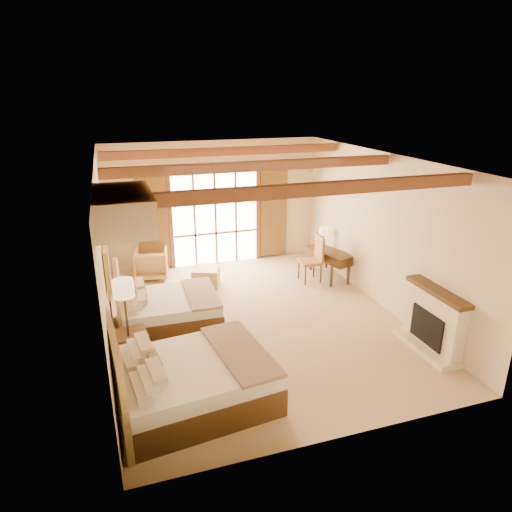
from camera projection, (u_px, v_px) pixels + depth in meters
name	position (u px, v px, depth m)	size (l,w,h in m)	color
floor	(256.00, 320.00, 9.18)	(7.00, 7.00, 0.00)	tan
wall_back	(215.00, 204.00, 11.77)	(5.50, 5.50, 0.00)	beige
wall_left	(105.00, 260.00, 7.84)	(7.00, 7.00, 0.00)	beige
wall_right	(383.00, 232.00, 9.44)	(7.00, 7.00, 0.00)	beige
ceiling	(256.00, 159.00, 8.09)	(7.00, 7.00, 0.00)	#B26C33
ceiling_beams	(256.00, 166.00, 8.13)	(5.39, 4.60, 0.18)	brown
french_doors	(215.00, 217.00, 11.83)	(3.95, 0.08, 2.60)	white
fireplace	(433.00, 323.00, 7.97)	(0.46, 1.40, 1.16)	#EEE3C0
painting	(107.00, 267.00, 7.13)	(0.06, 0.95, 0.75)	gold
canopy_valance	(124.00, 209.00, 5.69)	(0.70, 1.40, 0.45)	beige
bed_near	(181.00, 379.00, 6.54)	(2.44, 1.95, 1.48)	#4E3412
bed_far	(161.00, 308.00, 8.84)	(1.96, 1.51, 1.27)	#4E3412
nightstand	(133.00, 348.00, 7.62)	(0.49, 0.49, 0.59)	#4E3412
floor_lamp	(124.00, 294.00, 7.17)	(0.33, 0.33, 1.57)	#342A16
armchair	(151.00, 264.00, 11.16)	(0.77, 0.79, 0.72)	tan
ottoman	(206.00, 277.00, 10.76)	(0.60, 0.60, 0.43)	tan
desk	(329.00, 263.00, 11.20)	(0.90, 1.35, 0.67)	#4E3412
desk_chair	(311.00, 267.00, 10.96)	(0.54, 0.54, 1.14)	#A57E37
desk_lamp	(324.00, 232.00, 11.48)	(0.22, 0.22, 0.44)	#342A16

